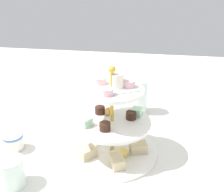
# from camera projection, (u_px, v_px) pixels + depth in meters

# --- Properties ---
(ground_plane) EXTENTS (2.40, 2.40, 0.00)m
(ground_plane) POSITION_uv_depth(u_px,v_px,m) (112.00, 152.00, 0.77)
(ground_plane) COLOR silver
(tiered_serving_stand) EXTENTS (0.27, 0.27, 0.27)m
(tiered_serving_stand) POSITION_uv_depth(u_px,v_px,m) (112.00, 129.00, 0.74)
(tiered_serving_stand) COLOR white
(tiered_serving_stand) RESTS_ON ground_plane
(water_glass_tall_right) EXTENTS (0.07, 0.07, 0.13)m
(water_glass_tall_right) POSITION_uv_depth(u_px,v_px,m) (139.00, 96.00, 0.99)
(water_glass_tall_right) COLOR silver
(water_glass_tall_right) RESTS_ON ground_plane
(water_glass_short_left) EXTENTS (0.06, 0.06, 0.08)m
(water_glass_short_left) POSITION_uv_depth(u_px,v_px,m) (12.00, 172.00, 0.63)
(water_glass_short_left) COLOR silver
(water_glass_short_left) RESTS_ON ground_plane
(teacup_with_saucer) EXTENTS (0.09, 0.09, 0.05)m
(teacup_with_saucer) POSITION_uv_depth(u_px,v_px,m) (14.00, 143.00, 0.78)
(teacup_with_saucer) COLOR white
(teacup_with_saucer) RESTS_ON ground_plane
(butter_knife_right) EXTENTS (0.13, 0.13, 0.00)m
(butter_knife_right) POSITION_uv_depth(u_px,v_px,m) (55.00, 113.00, 1.00)
(butter_knife_right) COLOR silver
(butter_knife_right) RESTS_ON ground_plane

